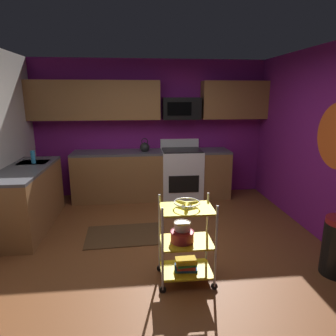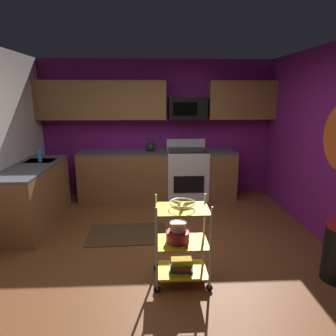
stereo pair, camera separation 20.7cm
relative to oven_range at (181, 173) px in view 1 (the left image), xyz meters
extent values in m
cube|color=brown|center=(-0.56, -2.10, -0.50)|extent=(4.40, 4.80, 0.04)
cube|color=#751970|center=(-0.56, 0.33, 0.82)|extent=(4.52, 0.06, 2.60)
cube|color=brown|center=(-0.56, 0.00, -0.04)|extent=(2.95, 0.60, 0.88)
cube|color=#4C4C51|center=(-0.56, 0.00, 0.42)|extent=(2.95, 0.60, 0.04)
cube|color=brown|center=(-2.46, -1.14, -0.04)|extent=(0.60, 1.68, 0.88)
cube|color=#4C4C51|center=(-2.46, -1.14, 0.42)|extent=(0.60, 1.68, 0.04)
cube|color=#B7BABC|center=(-2.46, -0.75, 0.36)|extent=(0.44, 0.36, 0.16)
cube|color=white|center=(0.00, 0.00, -0.02)|extent=(0.76, 0.64, 0.92)
cube|color=black|center=(0.00, -0.33, -0.13)|extent=(0.56, 0.01, 0.32)
cube|color=white|center=(0.00, 0.29, 0.53)|extent=(0.76, 0.06, 0.18)
cube|color=black|center=(0.00, 0.00, 0.45)|extent=(0.72, 0.60, 0.02)
cube|color=brown|center=(-1.58, 0.13, 1.37)|extent=(2.36, 0.33, 0.70)
cube|color=brown|center=(1.02, 0.13, 1.37)|extent=(1.24, 0.33, 0.70)
cube|color=black|center=(0.00, 0.11, 1.22)|extent=(0.70, 0.38, 0.40)
cube|color=black|center=(-0.06, -0.09, 1.22)|extent=(0.44, 0.01, 0.24)
cylinder|color=silver|center=(-0.61, -2.88, 0.00)|extent=(0.02, 0.02, 0.88)
cylinder|color=black|center=(-0.61, -2.88, -0.44)|extent=(0.07, 0.02, 0.07)
cylinder|color=silver|center=(-0.08, -2.88, 0.00)|extent=(0.02, 0.02, 0.88)
cylinder|color=black|center=(-0.08, -2.88, -0.44)|extent=(0.07, 0.02, 0.07)
cylinder|color=silver|center=(-0.61, -2.50, 0.00)|extent=(0.02, 0.02, 0.88)
cylinder|color=black|center=(-0.61, -2.50, -0.44)|extent=(0.07, 0.02, 0.07)
cylinder|color=silver|center=(-0.08, -2.50, 0.00)|extent=(0.02, 0.02, 0.88)
cylinder|color=black|center=(-0.08, -2.50, -0.44)|extent=(0.07, 0.02, 0.07)
cube|color=yellow|center=(-0.35, -2.69, -0.36)|extent=(0.54, 0.39, 0.02)
cube|color=yellow|center=(-0.35, -2.69, -0.03)|extent=(0.54, 0.39, 0.02)
cube|color=yellow|center=(-0.35, -2.69, 0.34)|extent=(0.54, 0.39, 0.02)
torus|color=silver|center=(-0.35, -2.69, 0.41)|extent=(0.27, 0.27, 0.01)
cylinder|color=silver|center=(-0.35, -2.69, 0.36)|extent=(0.12, 0.12, 0.02)
ellipsoid|color=yellow|center=(-0.30, -2.68, 0.40)|extent=(0.17, 0.09, 0.04)
ellipsoid|color=yellow|center=(-0.38, -2.66, 0.40)|extent=(0.15, 0.14, 0.04)
ellipsoid|color=yellow|center=(-0.36, -2.74, 0.40)|extent=(0.08, 0.17, 0.04)
cylinder|color=maroon|center=(-0.39, -2.69, 0.04)|extent=(0.24, 0.24, 0.11)
torus|color=maroon|center=(-0.39, -2.69, 0.09)|extent=(0.25, 0.25, 0.01)
cylinder|color=silver|center=(-0.38, -2.66, 0.13)|extent=(0.17, 0.17, 0.08)
torus|color=silver|center=(-0.38, -2.66, 0.17)|extent=(0.18, 0.18, 0.01)
cube|color=#1E4C8C|center=(-0.35, -2.69, -0.33)|extent=(0.25, 0.18, 0.03)
cube|color=#B22626|center=(-0.35, -2.69, -0.30)|extent=(0.21, 0.18, 0.03)
cube|color=#26723F|center=(-0.35, -2.69, -0.28)|extent=(0.22, 0.18, 0.02)
cube|color=gold|center=(-0.35, -2.69, -0.25)|extent=(0.22, 0.15, 0.04)
sphere|color=black|center=(-0.70, 0.00, 0.51)|extent=(0.18, 0.18, 0.18)
sphere|color=black|center=(-0.70, 0.00, 0.60)|extent=(0.03, 0.03, 0.03)
cone|color=black|center=(-0.62, 0.00, 0.53)|extent=(0.09, 0.04, 0.06)
torus|color=black|center=(-0.70, 0.00, 0.63)|extent=(0.12, 0.01, 0.12)
cylinder|color=#2D8CBF|center=(-2.43, -0.85, 0.54)|extent=(0.06, 0.06, 0.20)
cube|color=#472D19|center=(-1.03, -1.58, -0.47)|extent=(1.13, 0.75, 0.01)
camera|label=1|loc=(-0.83, -5.47, 1.47)|focal=31.63mm
camera|label=2|loc=(-0.62, -5.49, 1.47)|focal=31.63mm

